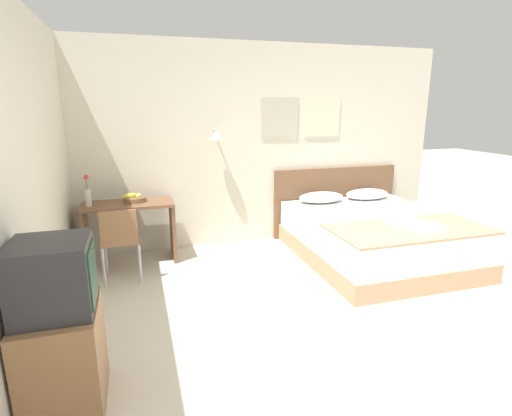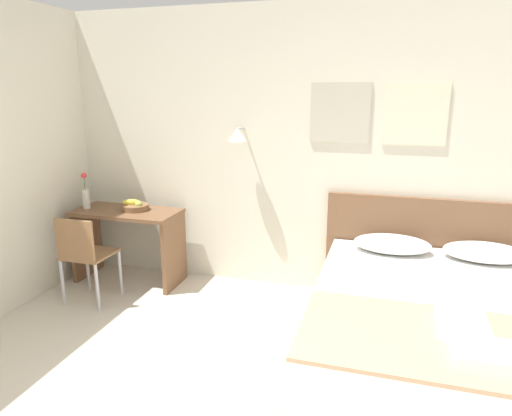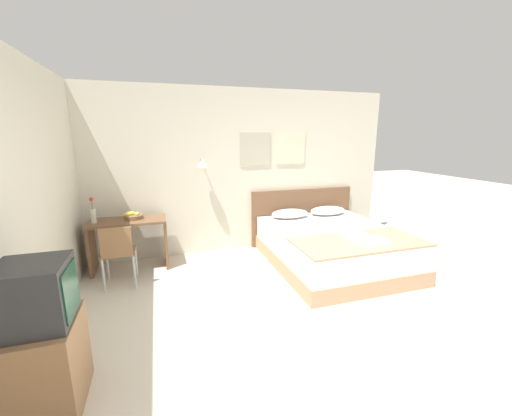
# 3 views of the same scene
# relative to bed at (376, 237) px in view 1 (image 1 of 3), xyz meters

# --- Properties ---
(ground_plane) EXTENTS (24.00, 24.00, 0.00)m
(ground_plane) POSITION_rel_bed_xyz_m (-1.23, -1.75, -0.28)
(ground_plane) COLOR beige
(wall_back) EXTENTS (5.41, 0.31, 2.65)m
(wall_back) POSITION_rel_bed_xyz_m (-1.22, 1.14, 1.05)
(wall_back) COLOR beige
(wall_back) RESTS_ON ground_plane
(bed) EXTENTS (1.77, 2.09, 0.56)m
(bed) POSITION_rel_bed_xyz_m (0.00, 0.00, 0.00)
(bed) COLOR tan
(bed) RESTS_ON ground_plane
(headboard) EXTENTS (1.89, 0.06, 0.99)m
(headboard) POSITION_rel_bed_xyz_m (0.00, 1.08, 0.22)
(headboard) COLOR brown
(headboard) RESTS_ON ground_plane
(pillow_left) EXTENTS (0.64, 0.37, 0.14)m
(pillow_left) POSITION_rel_bed_xyz_m (-0.36, 0.81, 0.35)
(pillow_left) COLOR white
(pillow_left) RESTS_ON bed
(pillow_right) EXTENTS (0.64, 0.37, 0.14)m
(pillow_right) POSITION_rel_bed_xyz_m (0.36, 0.81, 0.35)
(pillow_right) COLOR white
(pillow_right) RESTS_ON bed
(throw_blanket) EXTENTS (1.72, 0.84, 0.02)m
(throw_blanket) POSITION_rel_bed_xyz_m (0.00, -0.61, 0.29)
(throw_blanket) COLOR tan
(throw_blanket) RESTS_ON bed
(folded_towel_near_foot) EXTENTS (0.27, 0.33, 0.06)m
(folded_towel_near_foot) POSITION_rel_bed_xyz_m (0.03, -0.46, 0.34)
(folded_towel_near_foot) COLOR white
(folded_towel_near_foot) RESTS_ON throw_blanket
(folded_towel_mid_bed) EXTENTS (0.32, 0.26, 0.06)m
(folded_towel_mid_bed) POSITION_rel_bed_xyz_m (0.11, -0.75, 0.34)
(folded_towel_mid_bed) COLOR white
(folded_towel_mid_bed) RESTS_ON throw_blanket
(desk) EXTENTS (1.05, 0.50, 0.74)m
(desk) POSITION_rel_bed_xyz_m (-2.90, 0.77, 0.23)
(desk) COLOR brown
(desk) RESTS_ON ground_plane
(desk_chair) EXTENTS (0.40, 0.40, 0.82)m
(desk_chair) POSITION_rel_bed_xyz_m (-2.99, 0.20, 0.22)
(desk_chair) COLOR #8E6642
(desk_chair) RESTS_ON ground_plane
(fruit_bowl) EXTENTS (0.27, 0.26, 0.11)m
(fruit_bowl) POSITION_rel_bed_xyz_m (-2.82, 0.81, 0.50)
(fruit_bowl) COLOR brown
(fruit_bowl) RESTS_ON desk
(flower_vase) EXTENTS (0.07, 0.07, 0.36)m
(flower_vase) POSITION_rel_bed_xyz_m (-3.32, 0.73, 0.60)
(flower_vase) COLOR silver
(flower_vase) RESTS_ON desk
(tv_stand) EXTENTS (0.46, 0.56, 0.66)m
(tv_stand) POSITION_rel_bed_xyz_m (-3.29, -1.62, 0.05)
(tv_stand) COLOR #8E6642
(tv_stand) RESTS_ON ground_plane
(television) EXTENTS (0.45, 0.44, 0.44)m
(television) POSITION_rel_bed_xyz_m (-3.29, -1.62, 0.60)
(television) COLOR #2D2D30
(television) RESTS_ON tv_stand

